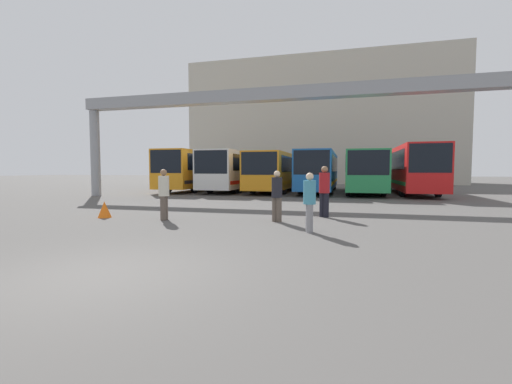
{
  "coord_description": "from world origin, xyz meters",
  "views": [
    {
      "loc": [
        3.83,
        -4.51,
        1.7
      ],
      "look_at": [
        -1.86,
        16.71,
        0.3
      ],
      "focal_mm": 24.0,
      "sensor_mm": 36.0,
      "label": 1
    }
  ],
  "objects_px": {
    "pedestrian_mid_right": "(309,201)",
    "pedestrian_near_left": "(324,190)",
    "pedestrian_far_center": "(277,195)",
    "traffic_cone": "(105,210)",
    "bus_slot_3": "(319,170)",
    "bus_slot_2": "(277,170)",
    "bus_slot_5": "(411,167)",
    "bus_slot_0": "(197,169)",
    "bus_slot_4": "(364,170)",
    "pedestrian_near_center": "(164,193)",
    "bus_slot_1": "(238,169)"
  },
  "relations": [
    {
      "from": "pedestrian_mid_right",
      "to": "pedestrian_near_left",
      "type": "bearing_deg",
      "value": 161.43
    },
    {
      "from": "pedestrian_far_center",
      "to": "traffic_cone",
      "type": "relative_size",
      "value": 2.89
    },
    {
      "from": "bus_slot_3",
      "to": "pedestrian_far_center",
      "type": "distance_m",
      "value": 16.43
    },
    {
      "from": "bus_slot_2",
      "to": "bus_slot_5",
      "type": "height_order",
      "value": "bus_slot_5"
    },
    {
      "from": "bus_slot_3",
      "to": "pedestrian_far_center",
      "type": "bearing_deg",
      "value": -90.28
    },
    {
      "from": "bus_slot_0",
      "to": "pedestrian_mid_right",
      "type": "bearing_deg",
      "value": -56.77
    },
    {
      "from": "bus_slot_3",
      "to": "bus_slot_4",
      "type": "height_order",
      "value": "bus_slot_3"
    },
    {
      "from": "bus_slot_5",
      "to": "pedestrian_near_left",
      "type": "relative_size",
      "value": 6.33
    },
    {
      "from": "bus_slot_3",
      "to": "traffic_cone",
      "type": "relative_size",
      "value": 21.42
    },
    {
      "from": "bus_slot_3",
      "to": "pedestrian_mid_right",
      "type": "xyz_separation_m",
      "value": [
        1.17,
        -18.09,
        -0.89
      ]
    },
    {
      "from": "pedestrian_near_center",
      "to": "traffic_cone",
      "type": "distance_m",
      "value": 2.46
    },
    {
      "from": "pedestrian_mid_right",
      "to": "bus_slot_2",
      "type": "bearing_deg",
      "value": 179.01
    },
    {
      "from": "bus_slot_0",
      "to": "traffic_cone",
      "type": "xyz_separation_m",
      "value": [
        3.73,
        -16.01,
        -1.55
      ]
    },
    {
      "from": "bus_slot_2",
      "to": "bus_slot_3",
      "type": "xyz_separation_m",
      "value": [
        3.33,
        0.34,
        0.03
      ]
    },
    {
      "from": "bus_slot_1",
      "to": "bus_slot_3",
      "type": "height_order",
      "value": "bus_slot_1"
    },
    {
      "from": "bus_slot_1",
      "to": "pedestrian_far_center",
      "type": "height_order",
      "value": "bus_slot_1"
    },
    {
      "from": "bus_slot_0",
      "to": "bus_slot_3",
      "type": "height_order",
      "value": "bus_slot_0"
    },
    {
      "from": "bus_slot_2",
      "to": "traffic_cone",
      "type": "xyz_separation_m",
      "value": [
        -2.92,
        -16.72,
        -1.43
      ]
    },
    {
      "from": "bus_slot_3",
      "to": "pedestrian_near_center",
      "type": "distance_m",
      "value": 17.49
    },
    {
      "from": "bus_slot_2",
      "to": "pedestrian_near_center",
      "type": "xyz_separation_m",
      "value": [
        -0.55,
        -16.7,
        -0.8
      ]
    },
    {
      "from": "bus_slot_2",
      "to": "bus_slot_4",
      "type": "bearing_deg",
      "value": -5.41
    },
    {
      "from": "bus_slot_2",
      "to": "traffic_cone",
      "type": "relative_size",
      "value": 20.25
    },
    {
      "from": "bus_slot_2",
      "to": "bus_slot_3",
      "type": "relative_size",
      "value": 0.95
    },
    {
      "from": "bus_slot_4",
      "to": "traffic_cone",
      "type": "xyz_separation_m",
      "value": [
        -9.58,
        -16.09,
        -1.43
      ]
    },
    {
      "from": "pedestrian_mid_right",
      "to": "pedestrian_near_center",
      "type": "height_order",
      "value": "pedestrian_near_center"
    },
    {
      "from": "bus_slot_4",
      "to": "pedestrian_far_center",
      "type": "height_order",
      "value": "bus_slot_4"
    },
    {
      "from": "bus_slot_4",
      "to": "pedestrian_far_center",
      "type": "bearing_deg",
      "value": -102.45
    },
    {
      "from": "bus_slot_1",
      "to": "bus_slot_3",
      "type": "relative_size",
      "value": 0.94
    },
    {
      "from": "bus_slot_0",
      "to": "bus_slot_2",
      "type": "xyz_separation_m",
      "value": [
        6.66,
        0.72,
        -0.12
      ]
    },
    {
      "from": "pedestrian_far_center",
      "to": "pedestrian_near_left",
      "type": "xyz_separation_m",
      "value": [
        1.44,
        1.53,
        0.09
      ]
    },
    {
      "from": "pedestrian_far_center",
      "to": "pedestrian_near_center",
      "type": "bearing_deg",
      "value": 29.14
    },
    {
      "from": "bus_slot_0",
      "to": "pedestrian_mid_right",
      "type": "relative_size",
      "value": 6.35
    },
    {
      "from": "bus_slot_5",
      "to": "bus_slot_1",
      "type": "bearing_deg",
      "value": 179.98
    },
    {
      "from": "bus_slot_3",
      "to": "pedestrian_near_left",
      "type": "height_order",
      "value": "bus_slot_3"
    },
    {
      "from": "bus_slot_3",
      "to": "bus_slot_4",
      "type": "xyz_separation_m",
      "value": [
        3.33,
        -0.97,
        -0.03
      ]
    },
    {
      "from": "pedestrian_near_left",
      "to": "bus_slot_3",
      "type": "bearing_deg",
      "value": -49.85
    },
    {
      "from": "bus_slot_4",
      "to": "pedestrian_near_center",
      "type": "relative_size",
      "value": 6.08
    },
    {
      "from": "bus_slot_0",
      "to": "pedestrian_mid_right",
      "type": "xyz_separation_m",
      "value": [
        11.16,
        -17.03,
        -0.98
      ]
    },
    {
      "from": "bus_slot_0",
      "to": "bus_slot_5",
      "type": "relative_size",
      "value": 0.88
    },
    {
      "from": "bus_slot_0",
      "to": "bus_slot_4",
      "type": "height_order",
      "value": "bus_slot_0"
    },
    {
      "from": "pedestrian_far_center",
      "to": "pedestrian_near_left",
      "type": "bearing_deg",
      "value": -113.48
    },
    {
      "from": "bus_slot_0",
      "to": "traffic_cone",
      "type": "relative_size",
      "value": 17.79
    },
    {
      "from": "pedestrian_near_center",
      "to": "pedestrian_near_left",
      "type": "xyz_separation_m",
      "value": [
        5.23,
        2.16,
        0.06
      ]
    },
    {
      "from": "bus_slot_3",
      "to": "pedestrian_mid_right",
      "type": "relative_size",
      "value": 7.64
    },
    {
      "from": "bus_slot_2",
      "to": "pedestrian_mid_right",
      "type": "distance_m",
      "value": 18.33
    },
    {
      "from": "bus_slot_1",
      "to": "bus_slot_4",
      "type": "xyz_separation_m",
      "value": [
        9.99,
        -0.59,
        -0.08
      ]
    },
    {
      "from": "bus_slot_5",
      "to": "bus_slot_0",
      "type": "bearing_deg",
      "value": -177.68
    },
    {
      "from": "bus_slot_0",
      "to": "pedestrian_near_left",
      "type": "bearing_deg",
      "value": -50.61
    },
    {
      "from": "bus_slot_1",
      "to": "bus_slot_4",
      "type": "relative_size",
      "value": 1.11
    },
    {
      "from": "pedestrian_near_center",
      "to": "bus_slot_4",
      "type": "bearing_deg",
      "value": -28.35
    }
  ]
}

